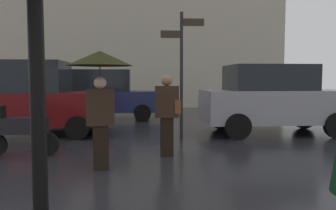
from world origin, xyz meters
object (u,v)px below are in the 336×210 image
at_px(pedestrian_with_umbrella, 100,73).
at_px(parked_car_right, 273,99).
at_px(pedestrian_with_bag, 168,110).
at_px(parked_scooter, 18,128).
at_px(street_signpost, 182,63).
at_px(parked_car_distant, 26,98).
at_px(parked_car_left, 102,95).

relative_size(pedestrian_with_umbrella, parked_car_right, 0.50).
bearing_deg(pedestrian_with_bag, parked_scooter, 29.33).
bearing_deg(street_signpost, parked_car_distant, 164.28).
distance_m(pedestrian_with_umbrella, parked_car_left, 7.46).
xyz_separation_m(pedestrian_with_umbrella, street_signpost, (1.71, 2.73, 0.29)).
bearing_deg(pedestrian_with_bag, street_signpost, -72.16).
bearing_deg(street_signpost, parked_scooter, -155.56).
xyz_separation_m(pedestrian_with_bag, parked_scooter, (-2.95, 0.22, -0.36)).
distance_m(pedestrian_with_bag, parked_car_left, 6.75).
relative_size(pedestrian_with_umbrella, street_signpost, 0.63).
xyz_separation_m(parked_car_left, parked_car_right, (5.16, -3.91, 0.03)).
distance_m(pedestrian_with_bag, parked_car_distant, 4.71).
bearing_deg(parked_car_left, pedestrian_with_bag, 104.94).
height_order(pedestrian_with_bag, parked_car_left, parked_car_left).
bearing_deg(pedestrian_with_umbrella, parked_scooter, -128.53).
relative_size(pedestrian_with_umbrella, pedestrian_with_bag, 1.24).
bearing_deg(parked_car_distant, parked_car_right, -169.39).
height_order(pedestrian_with_umbrella, parked_scooter, pedestrian_with_umbrella).
xyz_separation_m(pedestrian_with_bag, street_signpost, (0.50, 1.79, 1.01)).
bearing_deg(pedestrian_with_bag, parked_car_distant, -5.37).
distance_m(parked_car_right, parked_car_distant, 6.86).
xyz_separation_m(parked_scooter, parked_car_left, (0.97, 6.23, 0.39)).
xyz_separation_m(pedestrian_with_bag, parked_car_right, (3.18, 2.54, 0.07)).
distance_m(pedestrian_with_umbrella, parked_scooter, 2.35).
relative_size(parked_scooter, parked_car_left, 0.33).
xyz_separation_m(parked_car_left, street_signpost, (2.49, -4.66, 0.98)).
distance_m(pedestrian_with_bag, parked_car_right, 4.07).
bearing_deg(parked_car_right, pedestrian_with_bag, -141.32).
xyz_separation_m(pedestrian_with_umbrella, pedestrian_with_bag, (1.21, 0.94, -0.72)).
bearing_deg(parked_car_right, street_signpost, -164.27).
relative_size(pedestrian_with_umbrella, parked_car_distant, 0.44).
relative_size(parked_car_right, street_signpost, 1.26).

